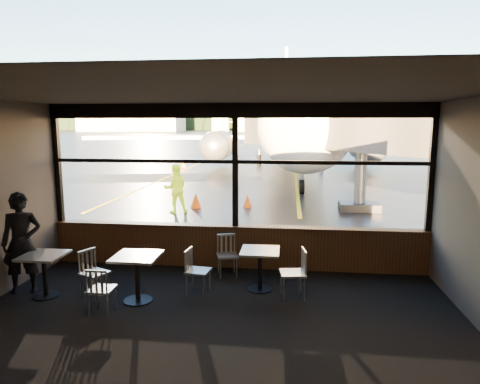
% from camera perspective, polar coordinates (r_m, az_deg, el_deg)
% --- Properties ---
extents(ground_plane, '(520.00, 520.00, 0.00)m').
position_cam_1_polar(ground_plane, '(128.90, 6.20, 7.59)').
color(ground_plane, black).
rests_on(ground_plane, ground).
extents(carpet_floor, '(8.00, 6.00, 0.01)m').
position_cam_1_polar(carpet_floor, '(6.71, -4.01, -18.19)').
color(carpet_floor, black).
rests_on(carpet_floor, ground).
extents(ceiling, '(8.00, 6.00, 0.04)m').
position_cam_1_polar(ceiling, '(5.98, -4.39, 13.07)').
color(ceiling, '#38332D').
rests_on(ceiling, ground).
extents(wall_back, '(8.00, 0.04, 3.50)m').
position_cam_1_polar(wall_back, '(3.35, -14.17, -14.58)').
color(wall_back, '#514841').
rests_on(wall_back, ground).
extents(window_sill, '(8.00, 0.28, 0.90)m').
position_cam_1_polar(window_sill, '(9.31, -0.61, -7.36)').
color(window_sill, '#4E2D17').
rests_on(window_sill, ground).
extents(window_header, '(8.00, 0.18, 0.30)m').
position_cam_1_polar(window_header, '(8.94, -0.64, 10.78)').
color(window_header, black).
rests_on(window_header, ground).
extents(mullion_left, '(0.12, 0.12, 2.60)m').
position_cam_1_polar(mullion_left, '(10.25, -23.15, 3.40)').
color(mullion_left, black).
rests_on(mullion_left, ground).
extents(mullion_centre, '(0.12, 0.12, 2.60)m').
position_cam_1_polar(mullion_centre, '(8.97, -0.63, 3.42)').
color(mullion_centre, black).
rests_on(mullion_centre, ground).
extents(mullion_right, '(0.12, 0.12, 2.60)m').
position_cam_1_polar(mullion_right, '(9.34, 24.21, 2.85)').
color(mullion_right, black).
rests_on(mullion_right, ground).
extents(window_transom, '(8.00, 0.10, 0.08)m').
position_cam_1_polar(window_transom, '(8.96, -0.63, 4.06)').
color(window_transom, black).
rests_on(window_transom, ground).
extents(airliner, '(31.76, 37.58, 11.12)m').
position_cam_1_polar(airliner, '(31.40, 6.94, 13.49)').
color(airliner, white).
rests_on(airliner, ground_plane).
extents(jet_bridge, '(8.35, 10.21, 4.45)m').
position_cam_1_polar(jet_bridge, '(14.59, 16.45, 5.32)').
color(jet_bridge, '#2E2D30').
rests_on(jet_bridge, ground_plane).
extents(cafe_table_near, '(0.71, 0.71, 0.78)m').
position_cam_1_polar(cafe_table_near, '(8.10, 2.67, -10.36)').
color(cafe_table_near, gray).
rests_on(cafe_table_near, carpet_floor).
extents(cafe_table_mid, '(0.76, 0.76, 0.84)m').
position_cam_1_polar(cafe_table_mid, '(7.80, -13.53, -11.14)').
color(cafe_table_mid, '#9E9891').
rests_on(cafe_table_mid, carpet_floor).
extents(cafe_table_left, '(0.72, 0.72, 0.79)m').
position_cam_1_polar(cafe_table_left, '(8.55, -24.58, -10.10)').
color(cafe_table_left, '#9A948D').
rests_on(cafe_table_left, carpet_floor).
extents(chair_near_e, '(0.57, 0.57, 0.91)m').
position_cam_1_polar(chair_near_e, '(7.76, 7.02, -10.77)').
color(chair_near_e, beige).
rests_on(chair_near_e, carpet_floor).
extents(chair_near_w, '(0.52, 0.52, 0.85)m').
position_cam_1_polar(chair_near_w, '(7.95, -5.59, -10.51)').
color(chair_near_w, '#ACA79B').
rests_on(chair_near_w, carpet_floor).
extents(chair_near_n, '(0.58, 0.58, 0.85)m').
position_cam_1_polar(chair_near_n, '(8.78, -1.69, -8.54)').
color(chair_near_n, beige).
rests_on(chair_near_n, carpet_floor).
extents(chair_mid_s, '(0.44, 0.44, 0.81)m').
position_cam_1_polar(chair_mid_s, '(7.50, -17.95, -12.30)').
color(chair_mid_s, '#B6B0A4').
rests_on(chair_mid_s, carpet_floor).
extents(chair_mid_w, '(0.62, 0.62, 0.86)m').
position_cam_1_polar(chair_mid_w, '(8.22, -18.80, -10.26)').
color(chair_mid_w, '#B2ADA1').
rests_on(chair_mid_w, carpet_floor).
extents(passenger, '(0.80, 0.67, 1.87)m').
position_cam_1_polar(passenger, '(8.80, -27.10, -6.08)').
color(passenger, black).
rests_on(passenger, carpet_floor).
extents(ground_crew, '(1.01, 0.91, 1.71)m').
position_cam_1_polar(ground_crew, '(15.12, -8.59, 0.46)').
color(ground_crew, '#BFF219').
rests_on(ground_crew, ground_plane).
extents(cone_nose, '(0.35, 0.35, 0.48)m').
position_cam_1_polar(cone_nose, '(16.05, 1.02, -1.15)').
color(cone_nose, '#FF6708').
rests_on(cone_nose, ground_plane).
extents(cone_wing, '(0.39, 0.39, 0.54)m').
position_cam_1_polar(cone_wing, '(30.87, -7.52, 3.72)').
color(cone_wing, orange).
rests_on(cone_wing, ground_plane).
extents(hangar_left, '(45.00, 18.00, 11.00)m').
position_cam_1_polar(hangar_left, '(201.82, -14.19, 9.43)').
color(hangar_left, silver).
rests_on(hangar_left, ground_plane).
extents(hangar_mid, '(38.00, 15.00, 10.00)m').
position_cam_1_polar(hangar_mid, '(193.87, 6.40, 9.53)').
color(hangar_mid, silver).
rests_on(hangar_mid, ground_plane).
extents(hangar_right, '(50.00, 20.00, 12.00)m').
position_cam_1_polar(hangar_right, '(195.93, 24.46, 9.07)').
color(hangar_right, silver).
rests_on(hangar_right, ground_plane).
extents(fuel_tank_a, '(8.00, 8.00, 6.00)m').
position_cam_1_polar(fuel_tank_a, '(193.38, -2.65, 8.98)').
color(fuel_tank_a, silver).
rests_on(fuel_tank_a, ground_plane).
extents(fuel_tank_b, '(8.00, 8.00, 6.00)m').
position_cam_1_polar(fuel_tank_b, '(192.03, 0.33, 8.99)').
color(fuel_tank_b, silver).
rests_on(fuel_tank_b, ground_plane).
extents(fuel_tank_c, '(8.00, 8.00, 6.00)m').
position_cam_1_polar(fuel_tank_c, '(191.18, 3.35, 8.98)').
color(fuel_tank_c, silver).
rests_on(fuel_tank_c, ground_plane).
extents(treeline, '(360.00, 3.00, 12.00)m').
position_cam_1_polar(treeline, '(218.88, 6.44, 9.72)').
color(treeline, black).
rests_on(treeline, ground_plane).
extents(cone_extra, '(0.41, 0.41, 0.57)m').
position_cam_1_polar(cone_extra, '(15.95, -5.91, -1.11)').
color(cone_extra, '#F25D07').
rests_on(cone_extra, ground_plane).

